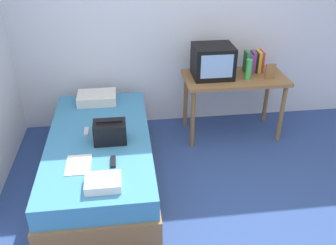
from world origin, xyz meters
The scene contains 14 objects.
ground_plane centered at (0.00, 0.00, 0.00)m, with size 8.00×8.00×0.00m, color #2D4784.
wall_back centered at (0.00, 2.00, 1.30)m, with size 5.20×0.10×2.60m, color silver.
bed centered at (-0.97, 0.80, 0.24)m, with size 1.00×2.00×0.50m.
desk centered at (0.56, 1.52, 0.65)m, with size 1.16×0.60×0.74m.
tv centered at (0.30, 1.55, 0.92)m, with size 0.44×0.39×0.36m.
water_bottle centered at (0.67, 1.42, 0.86)m, with size 0.07×0.07×0.23m, color green.
book_row centered at (0.81, 1.64, 0.86)m, with size 0.20×0.17×0.25m.
picture_frame centered at (0.92, 1.41, 0.83)m, with size 0.11×0.02×0.17m, color olive.
pillow centered at (-1.02, 1.56, 0.55)m, with size 0.43×0.31×0.10m, color silver.
handbag centered at (-0.86, 0.71, 0.60)m, with size 0.30×0.20×0.23m.
magazine centered at (-1.13, 0.36, 0.50)m, with size 0.21×0.29×0.01m, color white.
remote_dark centered at (-0.83, 0.36, 0.51)m, with size 0.04×0.16×0.02m, color black.
remote_silver centered at (-1.09, 0.90, 0.51)m, with size 0.04×0.14×0.02m, color #B7B7BC.
folded_towel centered at (-0.91, 0.06, 0.53)m, with size 0.28×0.22×0.07m, color white.
Camera 1 is at (-0.69, -2.25, 2.36)m, focal length 39.33 mm.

